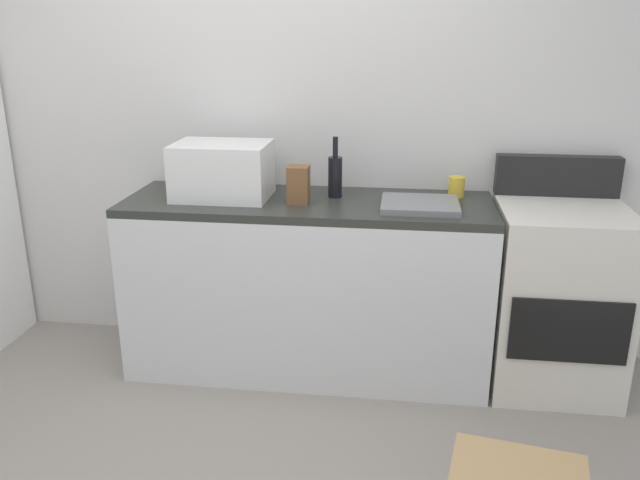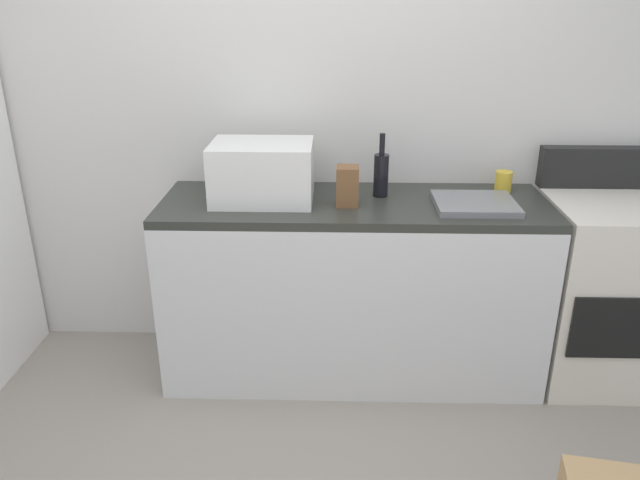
{
  "view_description": "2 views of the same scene",
  "coord_description": "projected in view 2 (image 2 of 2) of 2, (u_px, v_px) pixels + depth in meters",
  "views": [
    {
      "loc": [
        0.76,
        -1.82,
        1.72
      ],
      "look_at": [
        0.37,
        1.1,
        0.73
      ],
      "focal_mm": 36.32,
      "sensor_mm": 36.0,
      "label": 1
    },
    {
      "loc": [
        0.22,
        -1.51,
        1.81
      ],
      "look_at": [
        0.15,
        0.86,
        0.84
      ],
      "focal_mm": 34.5,
      "sensor_mm": 36.0,
      "label": 2
    }
  ],
  "objects": [
    {
      "name": "sink_basin",
      "position": [
        475.0,
        204.0,
        2.77
      ],
      "size": [
        0.36,
        0.32,
        0.03
      ],
      "primitive_type": "cube",
      "color": "slate",
      "rests_on": "kitchen_counter"
    },
    {
      "name": "microwave",
      "position": [
        262.0,
        172.0,
        2.81
      ],
      "size": [
        0.46,
        0.34,
        0.27
      ],
      "primitive_type": "cube",
      "color": "white",
      "rests_on": "kitchen_counter"
    },
    {
      "name": "knife_block",
      "position": [
        347.0,
        186.0,
        2.76
      ],
      "size": [
        0.1,
        0.1,
        0.18
      ],
      "primitive_type": "cube",
      "color": "brown",
      "rests_on": "kitchen_counter"
    },
    {
      "name": "stove_oven",
      "position": [
        603.0,
        288.0,
        2.99
      ],
      "size": [
        0.6,
        0.61,
        1.1
      ],
      "color": "silver",
      "rests_on": "ground_plane"
    },
    {
      "name": "wine_bottle",
      "position": [
        381.0,
        174.0,
        2.88
      ],
      "size": [
        0.07,
        0.07,
        0.3
      ],
      "color": "black",
      "rests_on": "kitchen_counter"
    },
    {
      "name": "kitchen_counter",
      "position": [
        352.0,
        288.0,
        3.02
      ],
      "size": [
        1.8,
        0.6,
        0.9
      ],
      "color": "silver",
      "rests_on": "ground_plane"
    },
    {
      "name": "coffee_mug",
      "position": [
        503.0,
        182.0,
        2.97
      ],
      "size": [
        0.08,
        0.08,
        0.1
      ],
      "primitive_type": "cylinder",
      "color": "gold",
      "rests_on": "kitchen_counter"
    },
    {
      "name": "wall_back",
      "position": [
        293.0,
        101.0,
        3.03
      ],
      "size": [
        5.0,
        0.1,
        2.6
      ],
      "primitive_type": "cube",
      "color": "silver",
      "rests_on": "ground_plane"
    }
  ]
}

